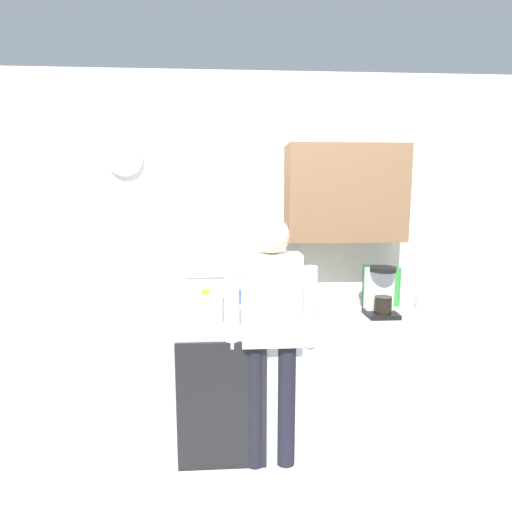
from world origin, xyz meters
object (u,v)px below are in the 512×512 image
mixing_bowl (432,304)px  storage_canister (213,309)px  coffee_maker (380,293)px  bottle_green_wine (367,285)px  cup_white_mug (273,311)px  person_at_sink (271,323)px  dish_soap (206,299)px  bottle_olive_oil (276,292)px  bottle_clear_soda (394,286)px  cup_blue_mug (244,297)px

mixing_bowl → storage_canister: (-1.51, -0.20, 0.04)m
coffee_maker → storage_canister: coffee_maker is taller
bottle_green_wine → cup_white_mug: size_ratio=3.16×
bottle_green_wine → person_at_sink: bearing=-151.1°
dish_soap → person_at_sink: person_at_sink is taller
mixing_bowl → cup_white_mug: bearing=-173.7°
bottle_olive_oil → coffee_maker: bearing=-14.4°
storage_canister → mixing_bowl: bearing=7.6°
cup_white_mug → coffee_maker: bearing=1.2°
bottle_olive_oil → mixing_bowl: bottle_olive_oil is taller
bottle_clear_soda → bottle_green_wine: bearing=177.5°
bottle_clear_soda → dish_soap: bottle_clear_soda is taller
person_at_sink → mixing_bowl: bearing=12.7°
bottle_clear_soda → dish_soap: (-1.34, -0.04, -0.06)m
cup_white_mug → storage_canister: storage_canister is taller
bottle_olive_oil → cup_white_mug: size_ratio=2.63×
bottle_green_wine → cup_white_mug: (-0.70, -0.25, -0.10)m
bottle_clear_soda → person_at_sink: bearing=-156.8°
bottle_green_wine → storage_canister: 1.14m
cup_blue_mug → bottle_green_wine: bearing=-7.5°
bottle_green_wine → dish_soap: size_ratio=1.67×
bottle_green_wine → person_at_sink: (-0.73, -0.41, -0.14)m
coffee_maker → bottle_green_wine: (-0.01, 0.24, 0.00)m
coffee_maker → mixing_bowl: (0.41, 0.11, -0.11)m
bottle_clear_soda → person_at_sink: (-0.93, -0.40, -0.13)m
bottle_olive_oil → cup_blue_mug: 0.29m
person_at_sink → bottle_clear_soda: bearing=22.5°
coffee_maker → storage_canister: size_ratio=1.94×
bottle_clear_soda → storage_canister: size_ratio=1.65×
bottle_green_wine → storage_canister: size_ratio=1.76×
bottle_olive_oil → cup_blue_mug: (-0.21, 0.18, -0.07)m
bottle_olive_oil → bottle_green_wine: 0.67m
bottle_clear_soda → bottle_green_wine: size_ratio=0.93×
bottle_green_wine → dish_soap: (-1.15, -0.05, -0.07)m
person_at_sink → bottle_olive_oil: bearing=78.3°
bottle_clear_soda → dish_soap: size_ratio=1.56×
storage_canister → person_at_sink: bearing=-11.7°
bottle_green_wine → mixing_bowl: size_ratio=1.36×
bottle_clear_soda → storage_canister: bearing=-165.9°
cup_white_mug → mixing_bowl: (1.12, 0.12, -0.01)m
coffee_maker → bottle_olive_oil: bearing=165.6°
dish_soap → person_at_sink: bearing=-40.9°
coffee_maker → bottle_olive_oil: coffee_maker is taller
bottle_olive_oil → person_at_sink: bearing=-100.9°
dish_soap → storage_canister: dish_soap is taller
cup_white_mug → dish_soap: (-0.45, 0.21, 0.03)m
coffee_maker → person_at_sink: bearing=-167.4°
cup_white_mug → dish_soap: dish_soap is taller
cup_white_mug → person_at_sink: bearing=-101.7°
bottle_green_wine → mixing_bowl: bottle_green_wine is taller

